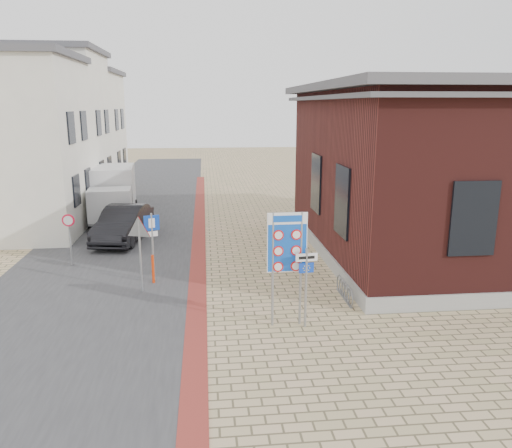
{
  "coord_description": "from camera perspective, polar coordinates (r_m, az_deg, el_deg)",
  "views": [
    {
      "loc": [
        -1.67,
        -12.26,
        5.99
      ],
      "look_at": [
        -0.04,
        3.46,
        2.2
      ],
      "focal_mm": 35.0,
      "sensor_mm": 36.0,
      "label": 1
    }
  ],
  "objects": [
    {
      "name": "townhouse_far",
      "position": [
        37.48,
        -20.64,
        9.85
      ],
      "size": [
        7.4,
        6.4,
        8.3
      ],
      "color": "white",
      "rests_on": "ground"
    },
    {
      "name": "box_truck",
      "position": [
        27.52,
        -16.02,
        3.4
      ],
      "size": [
        2.61,
        5.43,
        2.75
      ],
      "rotation": [
        0.0,
        0.0,
        0.09
      ],
      "color": "slate",
      "rests_on": "ground"
    },
    {
      "name": "essen_sign",
      "position": [
        13.61,
        5.75,
        -5.95
      ],
      "size": [
        0.61,
        0.11,
        2.25
      ],
      "rotation": [
        0.0,
        0.0,
        0.12
      ],
      "color": "gray",
      "rests_on": "ground"
    },
    {
      "name": "townhouse_mid",
      "position": [
        31.7,
        -23.4,
        9.83
      ],
      "size": [
        7.4,
        6.4,
        9.1
      ],
      "color": "white",
      "rests_on": "ground"
    },
    {
      "name": "townhouse_near",
      "position": [
        26.05,
        -27.17,
        8.01
      ],
      "size": [
        7.4,
        6.4,
        8.3
      ],
      "color": "white",
      "rests_on": "ground"
    },
    {
      "name": "curb_strip",
      "position": [
        23.05,
        -6.55,
        -1.63
      ],
      "size": [
        0.6,
        40.0,
        0.02
      ],
      "primitive_type": "cube",
      "color": "maroon",
      "rests_on": "ground"
    },
    {
      "name": "bike_rack",
      "position": [
        16.14,
        10.08,
        -7.52
      ],
      "size": [
        0.08,
        1.8,
        0.6
      ],
      "color": "slate",
      "rests_on": "ground"
    },
    {
      "name": "border_sign",
      "position": [
        13.45,
        3.57,
        -2.37
      ],
      "size": [
        1.1,
        0.09,
        3.21
      ],
      "rotation": [
        0.0,
        0.0,
        0.02
      ],
      "color": "gray",
      "rests_on": "ground"
    },
    {
      "name": "brick_building",
      "position": [
        22.15,
        23.02,
        5.93
      ],
      "size": [
        13.0,
        13.0,
        6.8
      ],
      "color": "gray",
      "rests_on": "ground"
    },
    {
      "name": "road_strip",
      "position": [
        28.17,
        -13.61,
        0.84
      ],
      "size": [
        7.0,
        60.0,
        0.02
      ],
      "primitive_type": "cube",
      "color": "#38383A",
      "rests_on": "ground"
    },
    {
      "name": "speed_sign",
      "position": [
        20.03,
        -20.54,
        -0.87
      ],
      "size": [
        0.48,
        0.07,
        2.02
      ],
      "rotation": [
        0.0,
        0.0,
        -0.06
      ],
      "color": "gray",
      "rests_on": "ground"
    },
    {
      "name": "yield_sign",
      "position": [
        16.42,
        -13.2,
        -1.32
      ],
      "size": [
        0.85,
        0.34,
        2.48
      ],
      "rotation": [
        0.0,
        0.0,
        -0.33
      ],
      "color": "gray",
      "rests_on": "ground"
    },
    {
      "name": "sedan",
      "position": [
        23.22,
        -14.91,
        0.05
      ],
      "size": [
        2.33,
        4.9,
        1.55
      ],
      "primitive_type": "imported",
      "rotation": [
        0.0,
        0.0,
        -0.15
      ],
      "color": "black",
      "rests_on": "ground"
    },
    {
      "name": "bollard",
      "position": [
        17.49,
        -11.68,
        -5.08
      ],
      "size": [
        0.1,
        0.1,
        1.01
      ],
      "primitive_type": "cylinder",
      "rotation": [
        0.0,
        0.0,
        -0.05
      ],
      "color": "red",
      "rests_on": "ground"
    },
    {
      "name": "ground",
      "position": [
        13.74,
        1.67,
        -12.35
      ],
      "size": [
        120.0,
        120.0,
        0.0
      ],
      "primitive_type": "plane",
      "color": "tan",
      "rests_on": "ground"
    },
    {
      "name": "parking_sign",
      "position": [
        17.41,
        -11.78,
        -1.29
      ],
      "size": [
        0.51,
        0.21,
        2.41
      ],
      "rotation": [
        0.0,
        0.0,
        0.34
      ],
      "color": "gray",
      "rests_on": "ground"
    }
  ]
}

